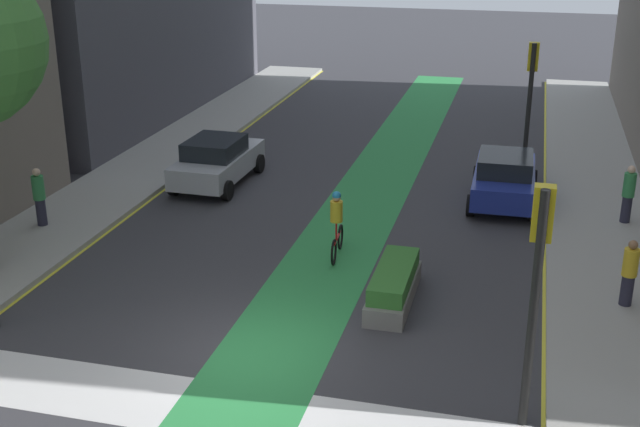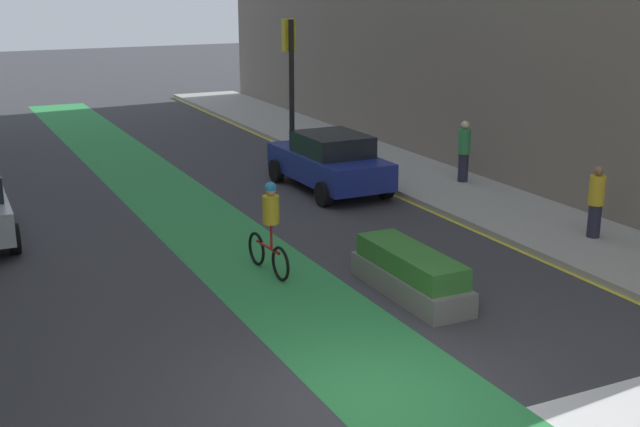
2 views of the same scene
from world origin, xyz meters
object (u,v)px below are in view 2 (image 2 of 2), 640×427
Objects in this scene: pedestrian_sidewalk_right_a at (464,151)px; median_planter at (410,274)px; cyclist_in_lane at (270,226)px; car_blue_right_far at (330,161)px; traffic_signal_far_right at (290,63)px; pedestrian_sidewalk_right_b at (596,201)px.

median_planter is (-5.61, -6.33, -0.60)m from pedestrian_sidewalk_right_a.
cyclist_in_lane is at bearing -150.70° from pedestrian_sidewalk_right_a.
cyclist_in_lane reaches higher than pedestrian_sidewalk_right_a.
median_planter is (-2.14, -7.57, -0.40)m from car_blue_right_far.
traffic_signal_far_right is 6.18m from pedestrian_sidewalk_right_a.
median_planter is (-2.68, -11.37, -2.64)m from traffic_signal_far_right.
pedestrian_sidewalk_right_b reaches higher than median_planter.
cyclist_in_lane is at bearing -126.35° from car_blue_right_far.
car_blue_right_far reaches higher than median_planter.
car_blue_right_far is at bearing 114.35° from pedestrian_sidewalk_right_b.
traffic_signal_far_right is 1.03× the size of car_blue_right_far.
traffic_signal_far_right is 2.59× the size of pedestrian_sidewalk_right_a.
traffic_signal_far_right reaches higher than pedestrian_sidewalk_right_a.
pedestrian_sidewalk_right_b is at bearing 9.45° from median_planter.
car_blue_right_far is 7.88m from median_planter.
cyclist_in_lane is 0.63× the size of median_planter.
pedestrian_sidewalk_right_a is at bearing -19.72° from car_blue_right_far.
cyclist_in_lane is (-4.00, -5.44, 0.17)m from car_blue_right_far.
pedestrian_sidewalk_right_a is (3.47, -1.24, 0.20)m from car_blue_right_far.
traffic_signal_far_right is at bearing 103.38° from pedestrian_sidewalk_right_b.
pedestrian_sidewalk_right_a is (2.93, -5.04, -2.04)m from traffic_signal_far_right.
car_blue_right_far is 2.51× the size of pedestrian_sidewalk_right_a.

